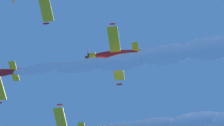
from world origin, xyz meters
The scene contains 2 objects.
airplane_slot_tail centered at (-11.36, -20.67, 59.63)m, with size 8.63×7.96×3.11m.
smoke_trail_lead centered at (-16.40, -34.77, 56.17)m, with size 18.26×42.73×6.63m.
Camera 1 is at (-27.94, -16.67, 1.96)m, focal length 67.04 mm.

